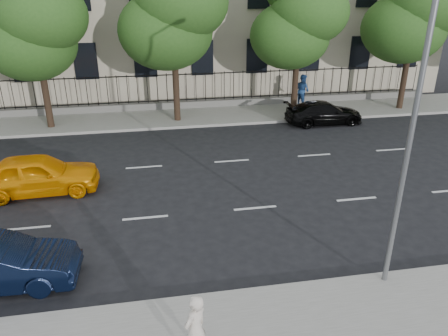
% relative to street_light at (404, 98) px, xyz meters
% --- Properties ---
extents(ground, '(120.00, 120.00, 0.00)m').
position_rel_street_light_xyz_m(ground, '(-2.50, 1.77, -5.15)').
color(ground, black).
rests_on(ground, ground).
extents(far_sidewalk, '(60.00, 4.00, 0.15)m').
position_rel_street_light_xyz_m(far_sidewalk, '(-2.50, 15.77, -5.07)').
color(far_sidewalk, gray).
rests_on(far_sidewalk, ground).
extents(lane_markings, '(49.60, 4.62, 0.01)m').
position_rel_street_light_xyz_m(lane_markings, '(-2.50, 6.52, -5.14)').
color(lane_markings, silver).
rests_on(lane_markings, ground).
extents(iron_fence, '(30.00, 0.50, 2.20)m').
position_rel_street_light_xyz_m(iron_fence, '(-2.50, 17.47, -4.50)').
color(iron_fence, slate).
rests_on(iron_fence, far_sidewalk).
extents(street_light, '(0.25, 3.32, 8.05)m').
position_rel_street_light_xyz_m(street_light, '(0.00, 0.00, 0.00)').
color(street_light, slate).
rests_on(street_light, near_sidewalk).
extents(tree_b, '(5.53, 5.12, 8.97)m').
position_rel_street_light_xyz_m(tree_b, '(-11.46, 15.13, 0.69)').
color(tree_b, '#382619').
rests_on(tree_b, far_sidewalk).
extents(tree_c, '(5.89, 5.50, 9.80)m').
position_rel_street_light_xyz_m(tree_c, '(-4.46, 15.13, 1.26)').
color(tree_c, '#382619').
rests_on(tree_c, far_sidewalk).
extents(tree_d, '(5.34, 4.94, 8.84)m').
position_rel_street_light_xyz_m(tree_d, '(2.54, 15.13, 0.69)').
color(tree_d, '#382619').
rests_on(tree_d, far_sidewalk).
extents(tree_e, '(5.71, 5.31, 9.46)m').
position_rel_street_light_xyz_m(tree_e, '(9.54, 15.13, 1.05)').
color(tree_e, '#382619').
rests_on(tree_e, far_sidewalk).
extents(yellow_taxi, '(4.68, 2.02, 1.57)m').
position_rel_street_light_xyz_m(yellow_taxi, '(-10.54, 7.00, -4.36)').
color(yellow_taxi, orange).
rests_on(yellow_taxi, ground).
extents(black_sedan, '(4.45, 1.84, 1.29)m').
position_rel_street_light_xyz_m(black_sedan, '(3.74, 13.27, -4.50)').
color(black_sedan, black).
rests_on(black_sedan, ground).
extents(woman_near, '(0.74, 0.73, 1.73)m').
position_rel_street_light_xyz_m(woman_near, '(-5.46, -2.35, -4.13)').
color(woman_near, beige).
rests_on(woman_near, near_sidewalk).
extents(pedestrian_far, '(1.09, 1.20, 2.00)m').
position_rel_street_light_xyz_m(pedestrian_far, '(3.61, 16.63, -4.00)').
color(pedestrian_far, navy).
rests_on(pedestrian_far, far_sidewalk).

